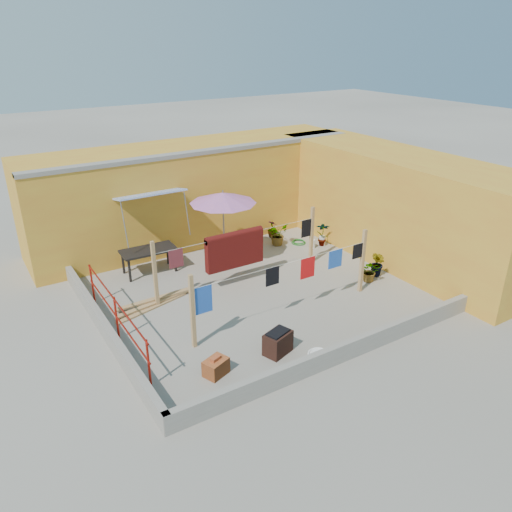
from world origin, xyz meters
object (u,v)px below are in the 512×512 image
(outdoor_table, at_px, (148,252))
(brick_stack, at_px, (216,367))
(patio_umbrella, at_px, (223,198))
(brazier, at_px, (278,342))
(water_jug_a, at_px, (312,244))
(plant_back_a, at_px, (278,234))
(green_hose, at_px, (299,242))
(white_basin, at_px, (319,355))
(water_jug_b, at_px, (322,241))

(outdoor_table, distance_m, brick_stack, 5.39)
(patio_umbrella, height_order, brazier, patio_umbrella)
(water_jug_a, bearing_deg, patio_umbrella, 173.02)
(patio_umbrella, relative_size, plant_back_a, 3.42)
(brick_stack, xyz_separation_m, green_hose, (5.69, 4.81, -0.15))
(outdoor_table, height_order, water_jug_a, outdoor_table)
(patio_umbrella, bearing_deg, brazier, -104.83)
(green_hose, distance_m, plant_back_a, 0.81)
(outdoor_table, distance_m, plant_back_a, 4.41)
(patio_umbrella, height_order, green_hose, patio_umbrella)
(patio_umbrella, height_order, water_jug_a, patio_umbrella)
(patio_umbrella, xyz_separation_m, green_hose, (2.94, 0.18, -2.08))
(patio_umbrella, bearing_deg, white_basin, -96.05)
(brick_stack, bearing_deg, water_jug_a, 36.17)
(outdoor_table, distance_m, water_jug_b, 5.76)
(outdoor_table, bearing_deg, water_jug_a, -11.62)
(brick_stack, height_order, water_jug_a, brick_stack)
(plant_back_a, bearing_deg, brazier, -124.28)
(water_jug_a, bearing_deg, outdoor_table, 168.38)
(water_jug_b, bearing_deg, plant_back_a, 147.04)
(water_jug_a, height_order, green_hose, water_jug_a)
(brazier, height_order, water_jug_a, brazier)
(plant_back_a, bearing_deg, water_jug_a, -45.49)
(outdoor_table, xyz_separation_m, brazier, (0.89, -5.38, -0.40))
(patio_umbrella, relative_size, green_hose, 5.26)
(patio_umbrella, distance_m, water_jug_a, 3.67)
(outdoor_table, relative_size, water_jug_a, 4.93)
(patio_umbrella, height_order, outdoor_table, patio_umbrella)
(white_basin, height_order, water_jug_b, water_jug_b)
(plant_back_a, bearing_deg, white_basin, -116.21)
(water_jug_a, bearing_deg, plant_back_a, 134.51)
(outdoor_table, height_order, water_jug_b, outdoor_table)
(patio_umbrella, height_order, brick_stack, patio_umbrella)
(water_jug_a, height_order, water_jug_b, water_jug_b)
(brick_stack, height_order, green_hose, brick_stack)
(brick_stack, bearing_deg, plant_back_a, 45.43)
(brazier, distance_m, plant_back_a, 6.22)
(white_basin, xyz_separation_m, water_jug_a, (3.64, 4.90, 0.10))
(patio_umbrella, relative_size, water_jug_b, 7.44)
(outdoor_table, relative_size, water_jug_b, 4.66)
(brazier, height_order, plant_back_a, plant_back_a)
(green_hose, bearing_deg, patio_umbrella, -176.55)
(water_jug_a, relative_size, water_jug_b, 0.94)
(white_basin, xyz_separation_m, water_jug_b, (4.07, 4.92, 0.11))
(green_hose, bearing_deg, white_basin, -122.67)
(brick_stack, xyz_separation_m, plant_back_a, (5.02, 5.09, 0.19))
(brick_stack, bearing_deg, outdoor_table, 83.37)
(outdoor_table, relative_size, brazier, 2.24)
(outdoor_table, relative_size, white_basin, 3.22)
(outdoor_table, relative_size, brick_stack, 2.72)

